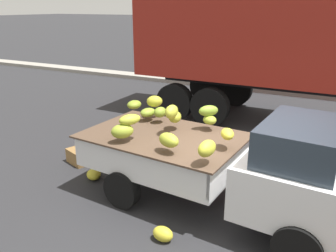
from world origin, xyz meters
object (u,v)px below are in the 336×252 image
at_px(fallen_banana_bunch_by_wheel, 163,234).
at_px(produce_crate, 79,156).
at_px(pickup_truck, 269,170).
at_px(fallen_banana_bunch_near_tailgate, 94,174).

bearing_deg(fallen_banana_bunch_by_wheel, produce_crate, 152.30).
bearing_deg(produce_crate, fallen_banana_bunch_by_wheel, -27.70).
xyz_separation_m(pickup_truck, fallen_banana_bunch_by_wheel, (-1.18, -1.12, -0.78)).
bearing_deg(fallen_banana_bunch_near_tailgate, produce_crate, 149.43).
height_order(pickup_truck, fallen_banana_bunch_near_tailgate, pickup_truck).
xyz_separation_m(pickup_truck, produce_crate, (-3.98, 0.35, -0.74)).
bearing_deg(fallen_banana_bunch_near_tailgate, pickup_truck, 1.28).
bearing_deg(pickup_truck, fallen_banana_bunch_by_wheel, -132.16).
xyz_separation_m(fallen_banana_bunch_near_tailgate, fallen_banana_bunch_by_wheel, (2.08, -1.05, 0.02)).
bearing_deg(produce_crate, pickup_truck, -5.06).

